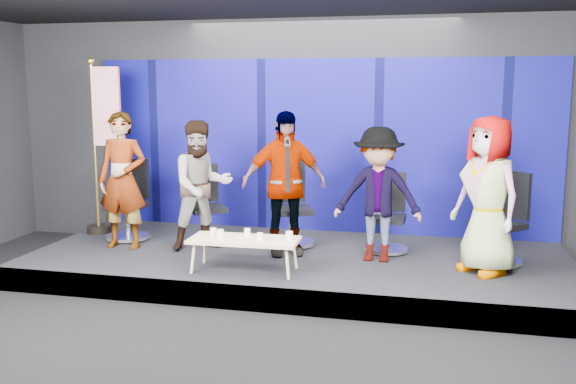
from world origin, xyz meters
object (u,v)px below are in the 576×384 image
mug_d (260,237)px  mug_c (247,232)px  panelist_b (202,186)px  mug_e (289,236)px  coffee_table (244,241)px  mug_b (220,234)px  chair_c (291,218)px  panelist_c (284,184)px  panelist_a (122,180)px  panelist_e (488,195)px  chair_b (207,216)px  panelist_d (378,195)px  mug_a (213,232)px  chair_d (387,226)px  chair_a (129,213)px  chair_e (501,234)px  flag_stand (103,142)px

mug_d → mug_c: bearing=140.5°
panelist_b → mug_e: panelist_b is taller
coffee_table → mug_b: mug_b is taller
chair_c → panelist_c: 0.76m
panelist_a → panelist_e: panelist_e is taller
panelist_a → chair_b: size_ratio=1.73×
panelist_b → mug_d: size_ratio=20.36×
mug_e → panelist_a: bearing=165.0°
chair_c → mug_e: size_ratio=11.55×
panelist_d → coffee_table: bearing=-148.5°
panelist_c → mug_a: (-0.68, -0.82, -0.50)m
panelist_a → mug_b: size_ratio=17.44×
panelist_c → chair_d: panelist_c is taller
chair_a → mug_e: 2.89m
chair_e → flag_stand: flag_stand is taller
chair_d → mug_e: size_ratio=10.42×
chair_a → chair_d: chair_a is taller
mug_e → chair_a: bearing=156.7°
chair_a → mug_a: 2.06m
flag_stand → mug_d: bearing=-33.7°
chair_e → mug_e: bearing=-110.8°
mug_e → chair_e: bearing=22.2°
panelist_a → chair_a: bearing=107.3°
chair_a → panelist_c: size_ratio=0.61×
chair_a → chair_c: chair_c is taller
panelist_e → mug_d: bearing=-119.1°
chair_b → mug_e: bearing=-76.3°
panelist_d → panelist_c: bearing=-179.4°
panelist_b → chair_d: bearing=-24.8°
chair_d → mug_c: size_ratio=11.67×
panelist_b → flag_stand: flag_stand is taller
mug_d → chair_e: bearing=21.4°
chair_a → chair_b: 1.14m
chair_a → coffee_table: (2.12, -1.20, -0.01)m
chair_b → panelist_b: size_ratio=0.62×
panelist_e → flag_stand: 5.50m
chair_a → panelist_e: size_ratio=0.62×
flag_stand → chair_c: bearing=-7.2°
panelist_b → panelist_d: panelist_b is taller
chair_b → panelist_d: bearing=-47.3°
panelist_a → mug_c: (1.94, -0.59, -0.49)m
panelist_c → chair_e: size_ratio=1.64×
panelist_d → mug_c: 1.71m
panelist_e → mug_b: bearing=-120.6°
chair_c → mug_b: 1.55m
panelist_a → chair_e: bearing=1.5°
mug_a → mug_c: size_ratio=1.01×
panelist_c → panelist_e: 2.54m
chair_b → mug_c: size_ratio=11.99×
panelist_d → coffee_table: 1.79m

